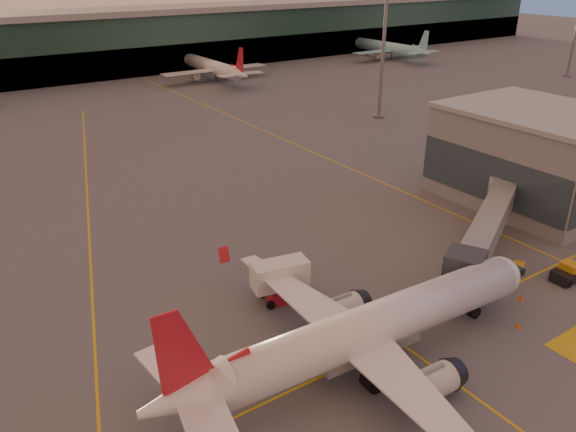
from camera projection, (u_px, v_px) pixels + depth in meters
ground at (395, 397)px, 42.37m from camera, size 600.00×600.00×0.00m
taxi_markings at (111, 217)px, 72.15m from camera, size 100.12×173.00×0.01m
terminal at (14, 50)px, 145.52m from camera, size 400.00×20.00×17.60m
gate_building at (534, 156)px, 74.61m from camera, size 18.40×22.40×12.60m
mast_east_near at (384, 44)px, 110.89m from camera, size 2.40×2.40×25.60m
main_airplane at (364, 332)px, 44.04m from camera, size 35.80×32.23×10.80m
jet_bridge at (491, 221)px, 62.03m from camera, size 24.48×14.64×5.51m
catering_truck at (281, 279)px, 53.54m from camera, size 5.73×3.37×4.17m
gpu_cart at (518, 269)px, 58.89m from camera, size 2.15×1.79×1.09m
pushback_tug at (569, 273)px, 57.60m from camera, size 3.80×2.07×1.95m
cone_nose at (521, 298)px, 54.35m from camera, size 0.46×0.46×0.58m
cone_fwd at (519, 325)px, 50.26m from camera, size 0.45×0.45×0.58m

